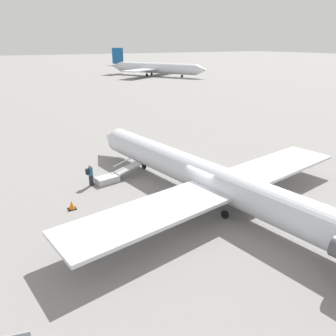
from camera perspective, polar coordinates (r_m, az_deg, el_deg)
name	(u,v)px	position (r m, az deg, el deg)	size (l,w,h in m)	color
ground_plane	(208,200)	(23.64, 7.03, -5.60)	(600.00, 600.00, 0.00)	gray
airplane_main	(218,182)	(22.39, 8.78, -2.38)	(29.83, 23.10, 5.80)	silver
airplane_far_center	(155,68)	(113.05, -2.35, 17.04)	(34.03, 26.82, 8.68)	silver
boarding_stairs	(111,177)	(26.84, -9.85, -1.57)	(1.63, 4.12, 1.52)	#B2B2B7
passenger	(90,174)	(26.14, -13.40, -0.94)	(0.37, 0.56, 1.74)	#23232D
traffic_cone_near_stairs	(72,205)	(23.10, -16.42, -6.25)	(0.55, 0.55, 0.60)	black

